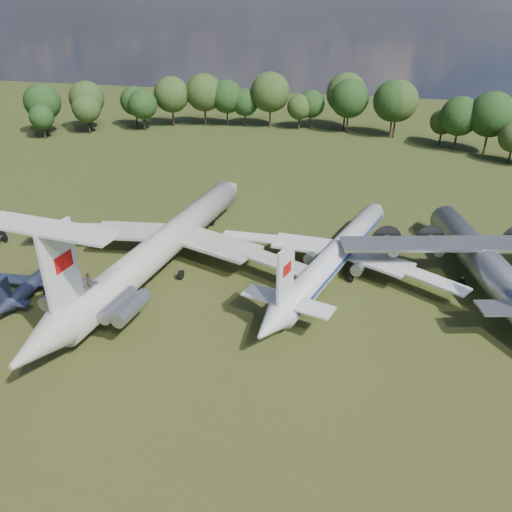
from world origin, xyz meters
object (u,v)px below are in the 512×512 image
(tu104_jet, at_px, (336,259))
(person_on_il62, at_px, (89,280))
(small_prop_west, at_px, (35,285))
(il62_airliner, at_px, (165,249))
(an12_transport, at_px, (481,265))

(tu104_jet, xyz_separation_m, person_on_il62, (-24.68, -20.38, 4.42))
(small_prop_west, height_order, person_on_il62, person_on_il62)
(il62_airliner, distance_m, an12_transport, 42.51)
(small_prop_west, relative_size, person_on_il62, 9.12)
(tu104_jet, xyz_separation_m, an12_transport, (18.79, 2.38, 0.38))
(il62_airliner, relative_size, small_prop_west, 3.48)
(an12_transport, bearing_deg, person_on_il62, -167.66)
(an12_transport, bearing_deg, tu104_jet, 171.90)
(small_prop_west, distance_m, person_on_il62, 14.31)
(il62_airliner, xyz_separation_m, person_on_il62, (-1.46, -16.19, 3.84))
(tu104_jet, height_order, person_on_il62, person_on_il62)
(small_prop_west, bearing_deg, tu104_jet, 17.31)
(an12_transport, bearing_deg, small_prop_west, -178.04)
(small_prop_west, bearing_deg, il62_airliner, 33.65)
(person_on_il62, bearing_deg, small_prop_west, -15.81)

